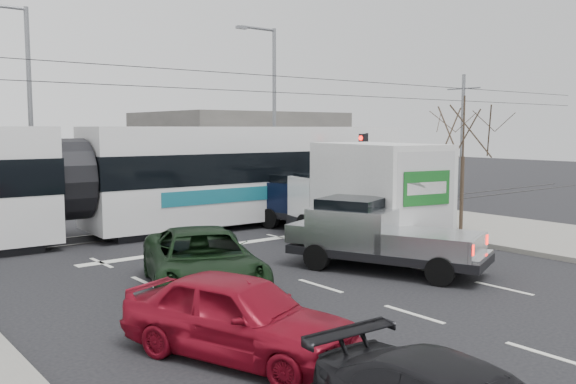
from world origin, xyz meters
TOP-DOWN VIEW (x-y plane):
  - ground at (0.00, 0.00)m, footprint 120.00×120.00m
  - sidewalk_right at (9.00, 0.00)m, footprint 6.00×60.00m
  - rails at (0.00, 10.00)m, footprint 60.00×1.60m
  - building_right at (12.00, 24.00)m, footprint 12.00×10.00m
  - bare_tree at (7.60, 2.50)m, footprint 2.40×2.40m
  - traffic_signal at (6.47, 6.50)m, footprint 0.44×0.44m
  - street_lamp_near at (7.31, 14.00)m, footprint 2.38×0.25m
  - street_lamp_far at (-4.19, 16.00)m, footprint 2.38×0.25m
  - catenary at (0.00, 10.00)m, footprint 60.00×0.20m
  - tram at (-4.62, 9.77)m, footprint 29.35×4.39m
  - silver_pickup at (0.68, 0.39)m, footprint 3.76×5.76m
  - box_truck at (2.85, 2.81)m, footprint 3.68×7.26m
  - navy_pickup at (3.73, 6.81)m, footprint 3.00×5.33m
  - green_car at (-4.29, 1.37)m, footprint 4.33×5.97m
  - red_car at (-5.98, -2.71)m, footprint 3.15×4.67m

SIDE VIEW (x-z plane):
  - ground at x=0.00m, z-range 0.00..0.00m
  - rails at x=0.00m, z-range 0.00..0.03m
  - sidewalk_right at x=9.00m, z-range 0.00..0.15m
  - red_car at x=-5.98m, z-range 0.00..1.48m
  - green_car at x=-4.29m, z-range 0.00..1.51m
  - silver_pickup at x=0.68m, z-range -0.01..1.98m
  - navy_pickup at x=3.73m, z-range -0.01..2.11m
  - box_truck at x=2.85m, z-range -0.02..3.44m
  - tram at x=-4.62m, z-range -0.87..5.10m
  - building_right at x=12.00m, z-range 0.00..5.00m
  - traffic_signal at x=6.47m, z-range 0.94..4.54m
  - bare_tree at x=7.60m, z-range 1.29..6.29m
  - catenary at x=0.00m, z-range 0.38..7.38m
  - street_lamp_near at x=7.31m, z-range 0.61..9.61m
  - street_lamp_far at x=-4.19m, z-range 0.61..9.61m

